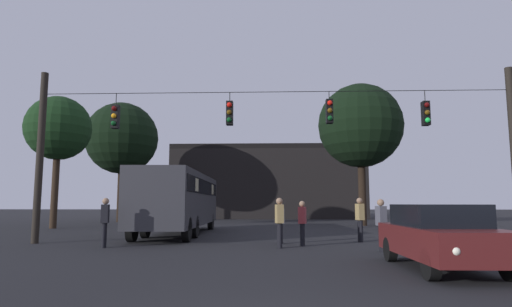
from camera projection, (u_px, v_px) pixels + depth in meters
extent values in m
plane|color=black|center=(272.00, 226.00, 28.94)|extent=(168.00, 168.00, 0.00)
cylinder|color=black|center=(40.00, 156.00, 16.67)|extent=(0.28, 0.28, 6.83)
cylinder|color=black|center=(272.00, 92.00, 16.64)|extent=(18.51, 0.02, 0.02)
cylinder|color=black|center=(116.00, 99.00, 16.83)|extent=(0.03, 0.03, 0.47)
cube|color=black|center=(115.00, 117.00, 16.75)|extent=(0.26, 0.32, 0.95)
sphere|color=#510A0A|center=(114.00, 108.00, 16.61)|extent=(0.20, 0.20, 0.20)
sphere|color=orange|center=(114.00, 116.00, 16.57)|extent=(0.20, 0.20, 0.20)
sphere|color=#0C4219|center=(113.00, 123.00, 16.54)|extent=(0.20, 0.20, 0.20)
cylinder|color=black|center=(230.00, 97.00, 16.68)|extent=(0.03, 0.03, 0.36)
cube|color=black|center=(230.00, 113.00, 16.60)|extent=(0.26, 0.32, 0.95)
sphere|color=red|center=(229.00, 105.00, 16.46)|extent=(0.20, 0.20, 0.20)
sphere|color=#5B3D0C|center=(229.00, 112.00, 16.42)|extent=(0.20, 0.20, 0.20)
sphere|color=#0C4219|center=(229.00, 120.00, 16.38)|extent=(0.20, 0.20, 0.20)
cylinder|color=black|center=(329.00, 96.00, 16.54)|extent=(0.03, 0.03, 0.32)
cube|color=black|center=(329.00, 111.00, 16.46)|extent=(0.26, 0.32, 0.95)
sphere|color=red|center=(330.00, 103.00, 16.32)|extent=(0.20, 0.20, 0.20)
sphere|color=#5B3D0C|center=(330.00, 110.00, 16.28)|extent=(0.20, 0.20, 0.20)
sphere|color=#0C4219|center=(330.00, 118.00, 16.25)|extent=(0.20, 0.20, 0.20)
cylinder|color=black|center=(425.00, 96.00, 16.40)|extent=(0.03, 0.03, 0.43)
cube|color=black|center=(426.00, 113.00, 16.32)|extent=(0.26, 0.32, 0.95)
sphere|color=#510A0A|center=(427.00, 105.00, 16.17)|extent=(0.20, 0.20, 0.20)
sphere|color=#5B3D0C|center=(427.00, 112.00, 16.14)|extent=(0.20, 0.20, 0.20)
sphere|color=#1EE04C|center=(428.00, 120.00, 16.10)|extent=(0.20, 0.20, 0.20)
cube|color=#2D2D33|center=(180.00, 199.00, 21.21)|extent=(2.76, 11.06, 2.50)
cube|color=black|center=(180.00, 187.00, 21.28)|extent=(2.79, 10.40, 0.70)
cylinder|color=black|center=(174.00, 221.00, 25.00)|extent=(0.30, 1.01, 1.00)
cylinder|color=black|center=(211.00, 221.00, 24.98)|extent=(0.30, 1.01, 1.00)
cylinder|color=black|center=(145.00, 227.00, 18.89)|extent=(0.30, 1.01, 1.00)
cylinder|color=black|center=(195.00, 227.00, 18.86)|extent=(0.30, 1.01, 1.00)
cylinder|color=black|center=(132.00, 229.00, 16.92)|extent=(0.30, 1.01, 1.00)
cylinder|color=black|center=(187.00, 230.00, 16.89)|extent=(0.30, 1.01, 1.00)
cube|color=beige|center=(191.00, 190.00, 24.55)|extent=(2.58, 0.86, 0.56)
cube|color=beige|center=(168.00, 185.00, 18.55)|extent=(2.58, 0.86, 0.56)
cube|color=#511919|center=(441.00, 241.00, 9.85)|extent=(1.82, 4.31, 0.68)
cube|color=black|center=(437.00, 215.00, 10.07)|extent=(1.59, 2.33, 0.52)
cylinder|color=black|center=(511.00, 265.00, 8.37)|extent=(0.22, 0.64, 0.64)
cylinder|color=black|center=(431.00, 265.00, 8.42)|extent=(0.22, 0.64, 0.64)
cylinder|color=black|center=(450.00, 250.00, 11.19)|extent=(0.22, 0.64, 0.64)
cylinder|color=black|center=(390.00, 249.00, 11.24)|extent=(0.22, 0.64, 0.64)
sphere|color=white|center=(455.00, 251.00, 7.78)|extent=(0.18, 0.18, 0.18)
cylinder|color=black|center=(381.00, 239.00, 13.53)|extent=(0.14, 0.14, 0.83)
cylinder|color=black|center=(383.00, 239.00, 13.37)|extent=(0.14, 0.14, 0.83)
cube|color=#4C4C56|center=(381.00, 216.00, 13.53)|extent=(0.31, 0.40, 0.63)
sphere|color=#8C6B51|center=(381.00, 203.00, 13.59)|extent=(0.23, 0.23, 0.23)
cylinder|color=black|center=(303.00, 235.00, 15.45)|extent=(0.14, 0.14, 0.81)
cylinder|color=black|center=(302.00, 235.00, 15.29)|extent=(0.14, 0.14, 0.81)
cube|color=maroon|center=(302.00, 215.00, 15.45)|extent=(0.33, 0.41, 0.61)
sphere|color=#8C6B51|center=(302.00, 204.00, 15.50)|extent=(0.22, 0.22, 0.22)
cylinder|color=black|center=(279.00, 235.00, 14.67)|extent=(0.14, 0.14, 0.86)
cylinder|color=black|center=(280.00, 236.00, 14.52)|extent=(0.14, 0.14, 0.86)
cube|color=#997F4C|center=(279.00, 214.00, 14.69)|extent=(0.31, 0.40, 0.65)
sphere|color=#8C6B51|center=(279.00, 201.00, 14.74)|extent=(0.23, 0.23, 0.23)
cylinder|color=black|center=(280.00, 233.00, 16.29)|extent=(0.14, 0.14, 0.77)
cylinder|color=black|center=(281.00, 234.00, 16.13)|extent=(0.14, 0.14, 0.77)
cube|color=#4C4C56|center=(281.00, 216.00, 16.29)|extent=(0.29, 0.39, 0.58)
sphere|color=#8C6B51|center=(280.00, 206.00, 16.33)|extent=(0.21, 0.21, 0.21)
cylinder|color=black|center=(105.00, 235.00, 14.84)|extent=(0.14, 0.14, 0.86)
cylinder|color=black|center=(104.00, 235.00, 14.68)|extent=(0.14, 0.14, 0.86)
cube|color=black|center=(105.00, 214.00, 14.85)|extent=(0.31, 0.40, 0.65)
sphere|color=#8C6B51|center=(106.00, 201.00, 14.90)|extent=(0.23, 0.23, 0.23)
cylinder|color=black|center=(359.00, 231.00, 16.99)|extent=(0.14, 0.14, 0.88)
cylinder|color=black|center=(361.00, 231.00, 16.83)|extent=(0.14, 0.14, 0.88)
cube|color=#997F4C|center=(360.00, 212.00, 17.00)|extent=(0.32, 0.41, 0.66)
sphere|color=#8C6B51|center=(359.00, 201.00, 17.06)|extent=(0.24, 0.24, 0.24)
cube|color=black|center=(268.00, 185.00, 45.83)|extent=(20.03, 8.18, 7.09)
cube|color=black|center=(268.00, 151.00, 46.28)|extent=(20.03, 8.18, 0.50)
cylinder|color=#2D2116|center=(55.00, 189.00, 26.40)|extent=(0.42, 0.42, 4.92)
sphere|color=black|center=(58.00, 128.00, 26.86)|extent=(4.10, 4.10, 4.10)
cylinder|color=black|center=(120.00, 192.00, 35.60)|extent=(0.41, 0.41, 5.00)
sphere|color=black|center=(122.00, 138.00, 36.15)|extent=(6.15, 6.15, 6.15)
cylinder|color=black|center=(362.00, 190.00, 29.74)|extent=(0.53, 0.53, 5.03)
sphere|color=black|center=(360.00, 126.00, 30.29)|extent=(6.06, 6.06, 6.06)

